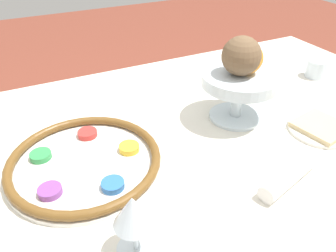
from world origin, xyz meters
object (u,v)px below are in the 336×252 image
at_px(seder_plate, 85,161).
at_px(coconut, 241,56).
at_px(cup_near, 316,69).
at_px(bread_plate, 321,128).
at_px(wine_glass, 133,214).
at_px(fruit_stand, 239,85).
at_px(napkin_roll, 289,177).
at_px(orange_fruit, 246,58).

distance_m(seder_plate, coconut, 0.44).
relative_size(seder_plate, cup_near, 5.07).
bearing_deg(coconut, bread_plate, -42.49).
relative_size(wine_glass, cup_near, 1.87).
distance_m(fruit_stand, napkin_roll, 0.28).
height_order(seder_plate, orange_fruit, orange_fruit).
bearing_deg(wine_glass, seder_plate, 95.37).
relative_size(seder_plate, coconut, 3.45).
height_order(seder_plate, napkin_roll, napkin_roll).
bearing_deg(coconut, cup_near, 13.12).
bearing_deg(cup_near, napkin_roll, -141.93).
bearing_deg(fruit_stand, seder_plate, -177.10).
distance_m(wine_glass, coconut, 0.48).
bearing_deg(bread_plate, fruit_stand, 136.59).
bearing_deg(wine_glass, bread_plate, 12.00).
distance_m(napkin_roll, cup_near, 0.57).
distance_m(wine_glass, bread_plate, 0.57).
height_order(wine_glass, napkin_roll, wine_glass).
xyz_separation_m(fruit_stand, coconut, (-0.01, 0.00, 0.08)).
bearing_deg(bread_plate, orange_fruit, 133.09).
height_order(coconut, cup_near, coconut).
bearing_deg(cup_near, seder_plate, -171.98).
height_order(coconut, bread_plate, coconut).
relative_size(fruit_stand, cup_near, 3.01).
height_order(fruit_stand, coconut, coconut).
relative_size(fruit_stand, orange_fruit, 2.56).
xyz_separation_m(bread_plate, cup_near, (0.24, 0.24, 0.02)).
relative_size(wine_glass, fruit_stand, 0.62).
xyz_separation_m(coconut, cup_near, (0.40, 0.09, -0.15)).
height_order(wine_glass, orange_fruit, orange_fruit).
xyz_separation_m(wine_glass, fruit_stand, (0.39, 0.27, 0.01)).
height_order(seder_plate, coconut, coconut).
bearing_deg(coconut, napkin_roll, -100.73).
bearing_deg(wine_glass, cup_near, 24.54).
bearing_deg(wine_glass, fruit_stand, 34.09).
distance_m(fruit_stand, bread_plate, 0.24).
height_order(seder_plate, bread_plate, seder_plate).
distance_m(seder_plate, wine_glass, 0.26).
bearing_deg(orange_fruit, seder_plate, -176.64).
relative_size(coconut, bread_plate, 0.60).
bearing_deg(napkin_roll, orange_fruit, 75.37).
xyz_separation_m(napkin_roll, cup_near, (0.45, 0.35, 0.01)).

